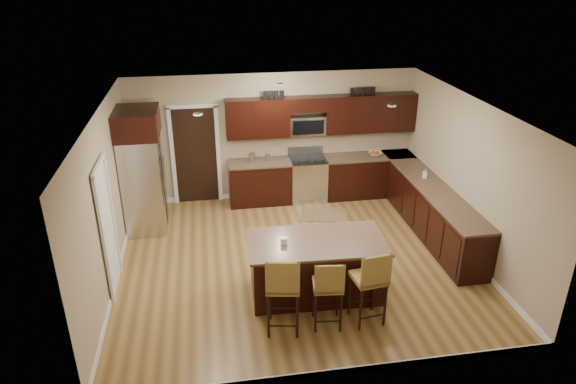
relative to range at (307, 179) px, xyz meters
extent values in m
plane|color=olive|center=(-0.68, -2.45, -0.47)|extent=(6.00, 6.00, 0.00)
plane|color=silver|center=(-0.68, -2.45, 2.23)|extent=(6.00, 6.00, 0.00)
plane|color=tan|center=(-0.68, 0.30, 0.88)|extent=(6.00, 0.00, 6.00)
plane|color=tan|center=(-3.68, -2.45, 0.88)|extent=(0.00, 5.50, 5.50)
plane|color=tan|center=(2.32, -2.45, 0.88)|extent=(0.00, 5.50, 5.50)
cube|color=black|center=(-1.03, 0.00, -0.03)|extent=(1.30, 0.60, 0.88)
cube|color=black|center=(1.35, 0.00, -0.03)|extent=(1.94, 0.60, 0.88)
cube|color=black|center=(2.02, -1.98, -0.03)|extent=(0.60, 3.35, 0.88)
cube|color=brown|center=(-1.03, 0.00, 0.43)|extent=(1.30, 0.63, 0.04)
cube|color=brown|center=(1.35, 0.00, 0.43)|extent=(1.94, 0.63, 0.04)
cube|color=brown|center=(2.02, -1.98, 0.43)|extent=(0.63, 3.35, 0.04)
cube|color=black|center=(-1.03, 0.13, 1.35)|extent=(1.30, 0.33, 0.80)
cube|color=black|center=(1.35, 0.13, 1.35)|extent=(1.94, 0.33, 0.80)
cube|color=black|center=(0.00, 0.13, 1.60)|extent=(0.76, 0.33, 0.30)
cube|color=silver|center=(0.00, 0.00, -0.02)|extent=(0.76, 0.64, 0.90)
cube|color=black|center=(0.00, 0.00, 0.44)|extent=(0.76, 0.60, 0.03)
cube|color=black|center=(0.00, -0.30, -0.02)|extent=(0.65, 0.01, 0.45)
cube|color=silver|center=(0.00, 0.27, 0.55)|extent=(0.76, 0.05, 0.18)
cube|color=silver|center=(0.00, 0.15, 1.15)|extent=(0.76, 0.31, 0.40)
cube|color=black|center=(-2.33, 0.28, 0.56)|extent=(0.85, 0.03, 2.06)
cube|color=white|center=(-3.66, -2.75, 0.55)|extent=(0.03, 0.80, 2.04)
cube|color=black|center=(-0.55, -3.41, -0.03)|extent=(2.01, 1.06, 0.88)
cube|color=brown|center=(-0.55, -3.41, 0.43)|extent=(2.11, 1.17, 0.04)
cube|color=black|center=(-0.55, -3.41, -0.43)|extent=(1.92, 0.98, 0.09)
cube|color=olive|center=(-1.18, -4.19, 0.26)|extent=(0.53, 0.53, 0.06)
cube|color=olive|center=(-1.22, -4.39, 0.50)|extent=(0.45, 0.13, 0.49)
cylinder|color=black|center=(-1.38, -4.39, -0.12)|extent=(0.04, 0.04, 0.70)
cylinder|color=black|center=(-0.99, -4.39, -0.12)|extent=(0.04, 0.04, 0.70)
cylinder|color=black|center=(-1.38, -4.00, -0.12)|extent=(0.04, 0.04, 0.70)
cylinder|color=black|center=(-0.99, -4.00, -0.12)|extent=(0.04, 0.04, 0.70)
cube|color=olive|center=(-0.56, -4.19, 0.19)|extent=(0.45, 0.45, 0.06)
cube|color=olive|center=(-0.58, -4.38, 0.40)|extent=(0.41, 0.09, 0.44)
cylinder|color=black|center=(-0.73, -4.37, -0.16)|extent=(0.03, 0.03, 0.63)
cylinder|color=black|center=(-0.38, -4.37, -0.16)|extent=(0.03, 0.03, 0.63)
cylinder|color=black|center=(-0.73, -4.02, -0.16)|extent=(0.03, 0.03, 0.63)
cylinder|color=black|center=(-0.38, -4.02, -0.16)|extent=(0.03, 0.03, 0.63)
cube|color=olive|center=(0.03, -4.19, 0.24)|extent=(0.50, 0.50, 0.06)
cube|color=olive|center=(0.06, -4.39, 0.47)|extent=(0.44, 0.10, 0.47)
cylinder|color=black|center=(-0.16, -4.38, -0.13)|extent=(0.04, 0.04, 0.68)
cylinder|color=black|center=(0.22, -4.38, -0.13)|extent=(0.04, 0.04, 0.68)
cylinder|color=black|center=(-0.16, -4.00, -0.13)|extent=(0.04, 0.04, 0.68)
cylinder|color=black|center=(0.22, -4.00, -0.13)|extent=(0.04, 0.04, 0.68)
cube|color=silver|center=(-3.30, -0.79, 0.46)|extent=(0.72, 0.93, 1.86)
cube|color=black|center=(-2.94, -0.79, 0.46)|extent=(0.01, 0.02, 1.77)
cylinder|color=silver|center=(-2.91, -0.87, 0.55)|extent=(0.02, 0.02, 0.83)
cylinder|color=silver|center=(-2.91, -0.71, 0.55)|extent=(0.02, 0.02, 0.83)
cube|color=black|center=(-3.30, -0.79, 1.63)|extent=(0.78, 0.99, 0.49)
cube|color=brown|center=(0.19, -0.84, -0.47)|extent=(1.07, 0.84, 0.01)
imported|color=silver|center=(1.47, 0.00, 0.48)|extent=(0.33, 0.33, 0.07)
imported|color=#B2B2B2|center=(2.02, -1.38, 0.54)|extent=(0.11, 0.11, 0.18)
cylinder|color=silver|center=(-1.18, 0.00, 0.55)|extent=(0.12, 0.12, 0.21)
cylinder|color=silver|center=(-0.86, 0.00, 0.53)|extent=(0.11, 0.11, 0.15)
cylinder|color=white|center=(-1.05, -3.41, 0.50)|extent=(0.10, 0.10, 0.10)
camera|label=1|loc=(-2.06, -9.94, 4.29)|focal=32.00mm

